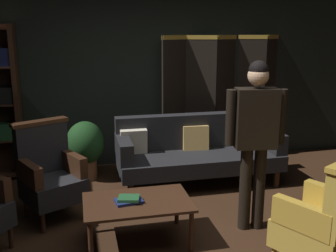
# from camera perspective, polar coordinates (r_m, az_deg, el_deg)

# --- Properties ---
(ground_plane) EXTENTS (10.00, 10.00, 0.00)m
(ground_plane) POSITION_cam_1_polar(r_m,az_deg,el_deg) (3.95, 2.72, -16.31)
(ground_plane) COLOR #331E11
(back_wall) EXTENTS (7.20, 0.10, 2.80)m
(back_wall) POSITION_cam_1_polar(r_m,az_deg,el_deg) (5.84, -3.68, 8.08)
(back_wall) COLOR black
(back_wall) RESTS_ON ground_plane
(folding_screen) EXTENTS (2.04, 0.39, 1.90)m
(folding_screen) POSITION_cam_1_polar(r_m,az_deg,el_deg) (6.09, 8.26, 4.27)
(folding_screen) COLOR black
(folding_screen) RESTS_ON ground_plane
(velvet_couch) EXTENTS (2.12, 0.78, 0.88)m
(velvet_couch) POSITION_cam_1_polar(r_m,az_deg,el_deg) (5.20, 4.30, -3.32)
(velvet_couch) COLOR #382114
(velvet_couch) RESTS_ON ground_plane
(coffee_table) EXTENTS (1.00, 0.64, 0.42)m
(coffee_table) POSITION_cam_1_polar(r_m,az_deg,el_deg) (3.78, -4.44, -11.40)
(coffee_table) COLOR #382114
(coffee_table) RESTS_ON ground_plane
(armchair_gilt_accent) EXTENTS (0.78, 0.78, 1.04)m
(armchair_gilt_accent) POSITION_cam_1_polar(r_m,az_deg,el_deg) (3.49, 21.78, -12.55)
(armchair_gilt_accent) COLOR #B78E33
(armchair_gilt_accent) RESTS_ON ground_plane
(armchair_wing_left) EXTENTS (0.78, 0.78, 1.04)m
(armchair_wing_left) POSITION_cam_1_polar(r_m,az_deg,el_deg) (4.40, -16.74, -6.59)
(armchair_wing_left) COLOR #382114
(armchair_wing_left) RESTS_ON ground_plane
(standing_figure) EXTENTS (0.58, 0.26, 1.70)m
(standing_figure) POSITION_cam_1_polar(r_m,az_deg,el_deg) (3.90, 12.51, -0.69)
(standing_figure) COLOR black
(standing_figure) RESTS_ON ground_plane
(potted_plant) EXTENTS (0.51, 0.51, 0.80)m
(potted_plant) POSITION_cam_1_polar(r_m,az_deg,el_deg) (5.39, -11.87, -2.88)
(potted_plant) COLOR brown
(potted_plant) RESTS_ON ground_plane
(book_navy_cloth) EXTENTS (0.27, 0.20, 0.03)m
(book_navy_cloth) POSITION_cam_1_polar(r_m,az_deg,el_deg) (3.73, -5.69, -10.75)
(book_navy_cloth) COLOR navy
(book_navy_cloth) RESTS_ON coffee_table
(book_green_cloth) EXTENTS (0.22, 0.19, 0.03)m
(book_green_cloth) POSITION_cam_1_polar(r_m,az_deg,el_deg) (3.72, -5.70, -10.37)
(book_green_cloth) COLOR #1E4C28
(book_green_cloth) RESTS_ON book_navy_cloth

